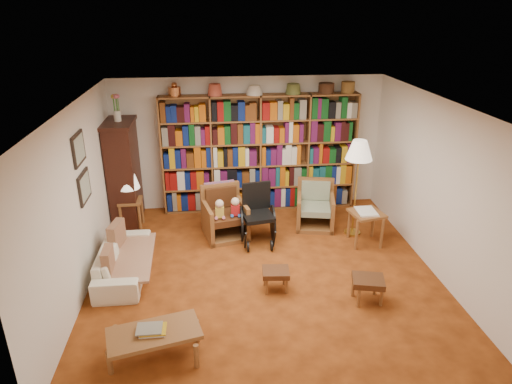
{
  "coord_description": "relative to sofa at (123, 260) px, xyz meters",
  "views": [
    {
      "loc": [
        -0.73,
        -5.77,
        3.69
      ],
      "look_at": [
        -0.06,
        0.6,
        1.04
      ],
      "focal_mm": 32.0,
      "sensor_mm": 36.0,
      "label": 1
    }
  ],
  "objects": [
    {
      "name": "footstool_b",
      "position": [
        3.33,
        -1.01,
        0.05
      ],
      "size": [
        0.48,
        0.44,
        0.35
      ],
      "color": "#542A16",
      "rests_on": "floor"
    },
    {
      "name": "floor",
      "position": [
        2.05,
        -0.17,
        -0.23
      ],
      "size": [
        5.0,
        5.0,
        0.0
      ],
      "primitive_type": "plane",
      "color": "#9F4B18",
      "rests_on": "ground"
    },
    {
      "name": "sofa_throw",
      "position": [
        0.05,
        0.0,
        0.07
      ],
      "size": [
        0.79,
        1.42,
        0.04
      ],
      "primitive_type": "cube",
      "rotation": [
        0.0,
        0.0,
        0.03
      ],
      "color": "#C4B18F",
      "rests_on": "sofa"
    },
    {
      "name": "cushion_left",
      "position": [
        -0.13,
        0.35,
        0.22
      ],
      "size": [
        0.21,
        0.43,
        0.41
      ],
      "primitive_type": "cube",
      "rotation": [
        0.0,
        0.0,
        -0.2
      ],
      "color": "maroon",
      "rests_on": "sofa"
    },
    {
      "name": "coffee_table",
      "position": [
        0.62,
        -1.79,
        0.08
      ],
      "size": [
        1.1,
        0.73,
        0.4
      ],
      "color": "brown",
      "rests_on": "floor"
    },
    {
      "name": "sofa",
      "position": [
        0.0,
        0.0,
        0.0
      ],
      "size": [
        1.59,
        0.63,
        0.46
      ],
      "primitive_type": "imported",
      "rotation": [
        0.0,
        0.0,
        1.56
      ],
      "color": "#EFE6CA",
      "rests_on": "floor"
    },
    {
      "name": "floor_lamp",
      "position": [
        3.73,
        0.91,
        1.21
      ],
      "size": [
        0.44,
        0.44,
        1.67
      ],
      "color": "gold",
      "rests_on": "floor"
    },
    {
      "name": "table_lamp",
      "position": [
        -0.1,
        1.54,
        0.66
      ],
      "size": [
        0.39,
        0.39,
        0.53
      ],
      "color": "gold",
      "rests_on": "side_table_lamp"
    },
    {
      "name": "cushion_right",
      "position": [
        -0.13,
        -0.35,
        0.22
      ],
      "size": [
        0.12,
        0.37,
        0.37
      ],
      "primitive_type": "cube",
      "rotation": [
        0.0,
        0.0,
        0.02
      ],
      "color": "maroon",
      "rests_on": "sofa"
    },
    {
      "name": "wall_left",
      "position": [
        -0.45,
        -0.17,
        1.02
      ],
      "size": [
        0.0,
        5.0,
        5.0
      ],
      "primitive_type": "plane",
      "rotation": [
        1.57,
        0.0,
        1.57
      ],
      "color": "white",
      "rests_on": "floor"
    },
    {
      "name": "side_table_lamp",
      "position": [
        -0.1,
        1.54,
        0.16
      ],
      "size": [
        0.41,
        0.41,
        0.53
      ],
      "color": "brown",
      "rests_on": "floor"
    },
    {
      "name": "side_table_papers",
      "position": [
        3.82,
        0.55,
        0.24
      ],
      "size": [
        0.59,
        0.59,
        0.59
      ],
      "color": "brown",
      "rests_on": "floor"
    },
    {
      "name": "footstool_a",
      "position": [
        2.15,
        -0.63,
        0.02
      ],
      "size": [
        0.39,
        0.34,
        0.31
      ],
      "color": "#542A16",
      "rests_on": "floor"
    },
    {
      "name": "bookshelf",
      "position": [
        2.25,
        2.16,
        0.94
      ],
      "size": [
        3.6,
        0.3,
        2.42
      ],
      "color": "brown",
      "rests_on": "floor"
    },
    {
      "name": "wheelchair",
      "position": [
        2.06,
        0.86,
        0.22
      ],
      "size": [
        0.56,
        0.79,
        0.98
      ],
      "color": "black",
      "rests_on": "floor"
    },
    {
      "name": "armchair_sage",
      "position": [
        3.13,
        1.33,
        0.08
      ],
      "size": [
        0.78,
        0.8,
        0.81
      ],
      "color": "brown",
      "rests_on": "floor"
    },
    {
      "name": "armchair_leather",
      "position": [
        1.53,
        1.12,
        0.13
      ],
      "size": [
        0.84,
        0.86,
        0.87
      ],
      "color": "brown",
      "rests_on": "floor"
    },
    {
      "name": "framed_pictures",
      "position": [
        -0.43,
        0.13,
        1.39
      ],
      "size": [
        0.03,
        0.52,
        0.97
      ],
      "color": "black",
      "rests_on": "wall_left"
    },
    {
      "name": "ceiling",
      "position": [
        2.05,
        -0.17,
        2.27
      ],
      "size": [
        5.0,
        5.0,
        0.0
      ],
      "primitive_type": "plane",
      "rotation": [
        3.14,
        0.0,
        0.0
      ],
      "color": "silver",
      "rests_on": "wall_back"
    },
    {
      "name": "wall_right",
      "position": [
        4.55,
        -0.17,
        1.02
      ],
      "size": [
        0.0,
        5.0,
        5.0
      ],
      "primitive_type": "plane",
      "rotation": [
        1.57,
        0.0,
        -1.57
      ],
      "color": "white",
      "rests_on": "floor"
    },
    {
      "name": "wall_front",
      "position": [
        2.05,
        -2.67,
        1.02
      ],
      "size": [
        5.0,
        0.0,
        5.0
      ],
      "primitive_type": "plane",
      "rotation": [
        -1.57,
        0.0,
        0.0
      ],
      "color": "white",
      "rests_on": "floor"
    },
    {
      "name": "wall_back",
      "position": [
        2.05,
        2.33,
        1.02
      ],
      "size": [
        5.0,
        0.0,
        5.0
      ],
      "primitive_type": "plane",
      "rotation": [
        1.57,
        0.0,
        0.0
      ],
      "color": "white",
      "rests_on": "floor"
    },
    {
      "name": "curio_cabinet",
      "position": [
        -0.2,
        1.83,
        0.72
      ],
      "size": [
        0.5,
        0.95,
        2.4
      ],
      "color": "#36160E",
      "rests_on": "floor"
    }
  ]
}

